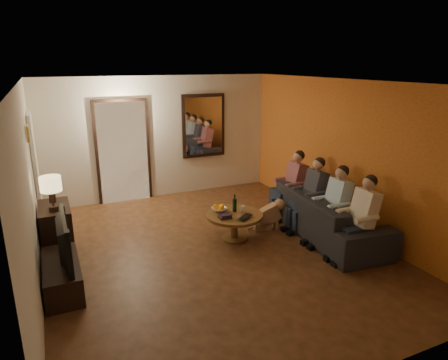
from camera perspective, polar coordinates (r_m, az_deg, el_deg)
name	(u,v)px	position (r m, az deg, el deg)	size (l,w,h in m)	color
floor	(215,250)	(6.43, -1.36, -10.03)	(5.00, 6.00, 0.01)	#3E2510
ceiling	(213,82)	(5.75, -1.54, 13.79)	(5.00, 6.00, 0.01)	white
back_wall	(160,138)	(8.74, -9.17, 5.98)	(5.00, 0.02, 2.60)	beige
front_wall	(353,259)	(3.57, 18.00, -10.63)	(5.00, 0.02, 2.60)	beige
left_wall	(29,194)	(5.54, -26.03, -1.76)	(0.02, 6.00, 2.60)	beige
right_wall	(346,156)	(7.27, 17.04, 3.32)	(0.02, 6.00, 2.60)	beige
orange_accent	(346,156)	(7.27, 16.98, 3.31)	(0.01, 6.00, 2.60)	#BB5620
kitchen_doorway	(123,153)	(8.60, -14.21, 3.81)	(1.00, 0.06, 2.10)	#FFE0A5
door_trim	(123,153)	(8.59, -14.20, 3.79)	(1.12, 0.04, 2.22)	black
fridge_glimpse	(136,158)	(8.68, -12.53, 3.02)	(0.45, 0.03, 1.70)	silver
mirror_frame	(204,126)	(8.97, -2.95, 7.75)	(1.00, 0.05, 1.40)	black
mirror_glass	(204,126)	(8.94, -2.87, 7.72)	(0.86, 0.02, 1.26)	white
white_door	(36,171)	(7.83, -25.26, 1.23)	(0.06, 0.85, 2.04)	white
framed_art	(28,133)	(6.68, -26.22, 6.02)	(0.03, 0.28, 0.24)	#B28C33
art_canvas	(29,133)	(6.68, -26.10, 6.04)	(0.01, 0.22, 0.18)	brown
dresser	(57,230)	(6.74, -22.81, -6.54)	(0.45, 0.86, 0.77)	black
table_lamp	(52,194)	(6.31, -23.39, -1.81)	(0.30, 0.30, 0.54)	beige
flower_vase	(51,188)	(6.75, -23.46, -1.12)	(0.14, 0.14, 0.44)	#AB2612
tv_stand	(62,276)	(5.77, -22.11, -12.54)	(0.45, 1.16, 0.39)	black
tv	(58,241)	(5.55, -22.68, -8.00)	(0.14, 1.07, 0.61)	black
sofa	(326,214)	(7.07, 14.40, -4.75)	(0.99, 2.54, 0.74)	black
person_a	(360,221)	(6.30, 18.90, -5.59)	(0.60, 0.40, 1.20)	tan
person_b	(334,208)	(6.71, 15.45, -3.90)	(0.60, 0.40, 1.20)	tan
person_c	(312,197)	(7.15, 12.42, -2.40)	(0.60, 0.40, 1.20)	tan
person_d	(292,188)	(7.61, 9.76, -1.07)	(0.60, 0.40, 1.20)	tan
dog	(268,214)	(7.14, 6.24, -4.88)	(0.56, 0.24, 0.56)	#A46E4B
coffee_table	(234,226)	(6.73, 1.49, -6.65)	(0.95, 0.95, 0.45)	brown
bowl	(219,209)	(6.75, -0.69, -4.22)	(0.26, 0.26, 0.06)	white
oranges	(219,206)	(6.73, -0.69, -3.68)	(0.20, 0.20, 0.08)	#FFA215
wine_bottle	(235,203)	(6.69, 1.53, -3.28)	(0.07, 0.07, 0.31)	black
wine_glass	(243,209)	(6.74, 2.70, -4.09)	(0.06, 0.06, 0.10)	silver
book_stack	(225,216)	(6.46, 0.13, -5.17)	(0.20, 0.15, 0.07)	black
laptop	(248,218)	(6.45, 3.39, -5.45)	(0.33, 0.21, 0.03)	black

